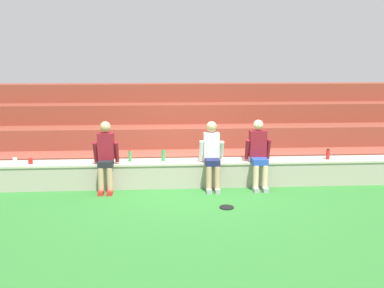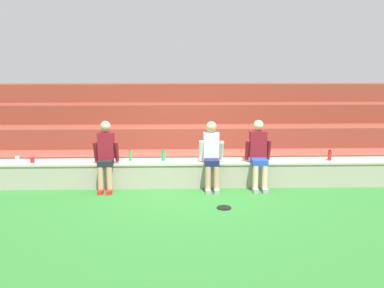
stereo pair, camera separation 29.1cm
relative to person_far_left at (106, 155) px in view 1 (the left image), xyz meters
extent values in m
plane|color=#2D752D|center=(1.63, 0.03, -0.72)|extent=(80.00, 80.00, 0.00)
cube|color=#A8A08E|center=(1.63, 0.28, -0.47)|extent=(9.47, 0.50, 0.51)
cube|color=#BCB39F|center=(1.63, 0.28, -0.23)|extent=(9.51, 0.54, 0.04)
cube|color=brown|center=(1.63, 1.23, -0.49)|extent=(12.87, 0.77, 0.48)
cube|color=brown|center=(1.63, 2.00, -0.25)|extent=(12.87, 0.77, 0.95)
cube|color=brown|center=(1.63, 2.77, -0.01)|extent=(12.87, 0.77, 1.43)
cube|color=brown|center=(1.63, 3.55, 0.23)|extent=(12.87, 0.77, 1.91)
cylinder|color=tan|center=(-0.08, -0.18, -0.47)|extent=(0.11, 0.11, 0.51)
cylinder|color=tan|center=(0.08, -0.18, -0.47)|extent=(0.11, 0.11, 0.51)
cube|color=red|center=(-0.08, -0.22, -0.68)|extent=(0.10, 0.22, 0.08)
cube|color=red|center=(0.08, -0.22, -0.68)|extent=(0.10, 0.22, 0.08)
cube|color=black|center=(0.00, -0.05, -0.16)|extent=(0.28, 0.33, 0.12)
cube|color=maroon|center=(0.00, 0.08, 0.16)|extent=(0.31, 0.20, 0.52)
sphere|color=tan|center=(0.00, 0.08, 0.54)|extent=(0.20, 0.20, 0.20)
cylinder|color=maroon|center=(-0.20, 0.06, 0.04)|extent=(0.08, 0.20, 0.42)
cylinder|color=maroon|center=(0.20, 0.06, 0.04)|extent=(0.08, 0.20, 0.43)
cylinder|color=tan|center=(1.98, -0.20, -0.47)|extent=(0.11, 0.11, 0.51)
cylinder|color=tan|center=(2.15, -0.20, -0.47)|extent=(0.11, 0.11, 0.51)
cube|color=#99999E|center=(1.98, -0.24, -0.68)|extent=(0.10, 0.22, 0.08)
cube|color=#99999E|center=(2.15, -0.24, -0.68)|extent=(0.10, 0.22, 0.08)
cube|color=#191E47|center=(2.06, -0.06, -0.16)|extent=(0.27, 0.34, 0.12)
cube|color=white|center=(2.06, 0.13, 0.14)|extent=(0.30, 0.20, 0.49)
sphere|color=tan|center=(2.06, 0.13, 0.51)|extent=(0.21, 0.21, 0.21)
cylinder|color=white|center=(1.86, 0.11, 0.03)|extent=(0.08, 0.18, 0.43)
cylinder|color=white|center=(2.26, 0.11, 0.03)|extent=(0.08, 0.25, 0.42)
cylinder|color=beige|center=(2.90, -0.18, -0.47)|extent=(0.11, 0.11, 0.51)
cylinder|color=beige|center=(3.09, -0.18, -0.47)|extent=(0.11, 0.11, 0.51)
cube|color=#99999E|center=(2.90, -0.22, -0.68)|extent=(0.10, 0.22, 0.08)
cube|color=#99999E|center=(3.09, -0.22, -0.68)|extent=(0.10, 0.22, 0.08)
cube|color=#2347B2|center=(2.99, -0.05, -0.16)|extent=(0.30, 0.33, 0.12)
cube|color=maroon|center=(2.99, 0.14, 0.16)|extent=(0.33, 0.20, 0.52)
sphere|color=beige|center=(2.99, 0.14, 0.54)|extent=(0.20, 0.20, 0.20)
cylinder|color=maroon|center=(2.78, 0.12, 0.04)|extent=(0.08, 0.19, 0.43)
cylinder|color=maroon|center=(3.21, 0.12, 0.04)|extent=(0.08, 0.18, 0.43)
cylinder|color=green|center=(0.44, 0.31, -0.10)|extent=(0.06, 0.06, 0.22)
cylinder|color=red|center=(0.44, 0.31, 0.02)|extent=(0.04, 0.04, 0.02)
cylinder|color=green|center=(1.11, 0.29, -0.09)|extent=(0.08, 0.08, 0.23)
cylinder|color=red|center=(1.11, 0.29, 0.04)|extent=(0.05, 0.05, 0.02)
cylinder|color=red|center=(4.49, 0.23, -0.11)|extent=(0.07, 0.07, 0.20)
cylinder|color=black|center=(4.49, 0.23, 0.00)|extent=(0.04, 0.04, 0.02)
cylinder|color=white|center=(-1.81, 0.25, -0.15)|extent=(0.08, 0.08, 0.12)
cylinder|color=red|center=(-1.50, 0.23, -0.15)|extent=(0.09, 0.09, 0.11)
cylinder|color=black|center=(2.20, -1.11, -0.71)|extent=(0.25, 0.25, 0.02)
camera|label=1|loc=(1.15, -7.91, 1.76)|focal=38.93mm
camera|label=2|loc=(1.44, -7.93, 1.76)|focal=38.93mm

